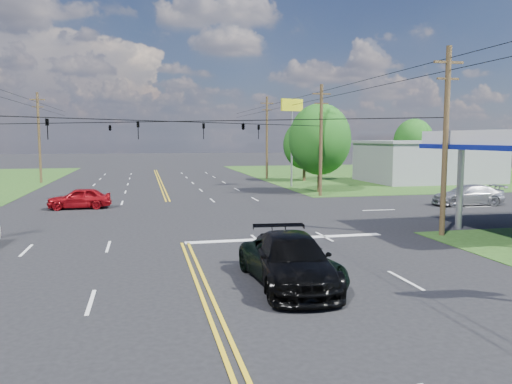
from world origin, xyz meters
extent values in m
plane|color=black|center=(0.00, 12.00, 0.00)|extent=(280.00, 280.00, 0.00)
cube|color=#224215|center=(35.00, 44.00, 0.00)|extent=(46.00, 48.00, 0.03)
cube|color=silver|center=(5.00, 4.00, 0.00)|extent=(10.00, 0.50, 0.02)
cube|color=gray|center=(30.00, 32.00, 2.20)|extent=(14.00, 10.00, 4.40)
cylinder|color=#A5A5AA|center=(15.00, 4.50, 2.33)|extent=(0.36, 0.36, 4.65)
cylinder|color=#3F2C1A|center=(13.00, 3.00, 4.75)|extent=(0.28, 0.28, 9.50)
cube|color=#3F2C1A|center=(13.00, 3.00, 8.70)|extent=(1.60, 0.12, 0.12)
cube|color=#3F2C1A|center=(13.00, 3.00, 7.90)|extent=(1.20, 0.10, 0.10)
cylinder|color=#3F2C1A|center=(13.00, 21.00, 4.75)|extent=(0.28, 0.28, 9.50)
cube|color=#3F2C1A|center=(13.00, 21.00, 8.70)|extent=(1.60, 0.12, 0.12)
cube|color=#3F2C1A|center=(13.00, 21.00, 7.90)|extent=(1.20, 0.10, 0.10)
cylinder|color=#3F2C1A|center=(-13.00, 40.00, 5.00)|extent=(0.28, 0.28, 10.00)
cube|color=#3F2C1A|center=(-13.00, 40.00, 9.20)|extent=(1.60, 0.12, 0.12)
cube|color=#3F2C1A|center=(-13.00, 40.00, 8.40)|extent=(1.20, 0.10, 0.10)
cylinder|color=#3F2C1A|center=(13.00, 40.00, 5.00)|extent=(0.28, 0.28, 10.00)
cube|color=#3F2C1A|center=(13.00, 40.00, 9.20)|extent=(1.60, 0.12, 0.12)
cube|color=#3F2C1A|center=(13.00, 40.00, 8.40)|extent=(1.20, 0.10, 0.10)
imported|color=black|center=(-6.50, 7.50, 5.42)|extent=(0.17, 0.21, 1.05)
imported|color=black|center=(-2.08, 10.56, 5.42)|extent=(0.17, 0.21, 1.05)
imported|color=black|center=(2.08, 13.44, 5.42)|extent=(0.17, 0.21, 1.05)
imported|color=black|center=(6.50, 16.50, 5.42)|extent=(0.17, 0.21, 1.05)
imported|color=black|center=(-3.90, 14.70, 5.70)|extent=(1.24, 0.26, 0.50)
imported|color=black|center=(3.90, 9.30, 5.70)|extent=(1.24, 0.26, 0.50)
cylinder|color=black|center=(13.00, 10.00, 8.90)|extent=(0.04, 100.00, 0.04)
cylinder|color=black|center=(13.00, 10.00, 8.30)|extent=(0.04, 100.00, 0.04)
cylinder|color=#3F2C1A|center=(14.00, 24.00, 1.65)|extent=(0.36, 0.36, 3.30)
ellipsoid|color=#144412|center=(14.00, 24.00, 4.88)|extent=(5.70, 5.70, 6.60)
cylinder|color=#3F2C1A|center=(16.50, 36.00, 1.43)|extent=(0.36, 0.36, 2.86)
ellipsoid|color=#144412|center=(16.50, 36.00, 4.23)|extent=(4.94, 4.94, 5.72)
cylinder|color=#3F2C1A|center=(34.00, 42.00, 1.54)|extent=(0.36, 0.36, 3.08)
ellipsoid|color=#144412|center=(34.00, 42.00, 4.55)|extent=(5.32, 5.32, 6.16)
imported|color=black|center=(3.00, -3.37, 0.74)|extent=(2.86, 5.47, 1.47)
imported|color=black|center=(3.00, -3.61, 0.85)|extent=(2.90, 6.04, 1.70)
imported|color=maroon|center=(-6.30, 17.50, 0.74)|extent=(4.39, 1.84, 1.48)
imported|color=#AAABAF|center=(21.66, 13.00, 0.77)|extent=(5.42, 2.52, 1.53)
cylinder|color=#A5A5AA|center=(13.00, 29.54, 4.46)|extent=(0.20, 0.20, 8.92)
cube|color=yellow|center=(13.00, 29.54, 8.32)|extent=(2.44, 0.86, 1.23)
camera|label=1|loc=(-1.85, -19.42, 4.96)|focal=35.00mm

